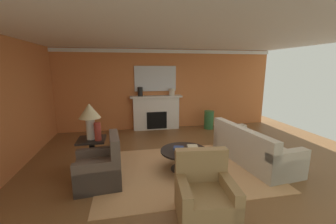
{
  "coord_description": "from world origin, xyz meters",
  "views": [
    {
      "loc": [
        -1.36,
        -4.42,
        2.16
      ],
      "look_at": [
        -0.27,
        1.08,
        1.0
      ],
      "focal_mm": 23.01,
      "sensor_mm": 36.0,
      "label": 1
    }
  ],
  "objects_px": {
    "vase_mantel_right": "(172,92)",
    "side_table": "(93,152)",
    "armchair_near_window": "(100,169)",
    "vase_tall_corner": "(209,120)",
    "coffee_table": "(184,155)",
    "vase_on_side_table": "(98,132)",
    "vase_mantel_left": "(140,92)",
    "sofa": "(252,149)",
    "armchair_facing_fireplace": "(205,198)",
    "mantel_mirror": "(155,79)",
    "table_lamp": "(90,114)",
    "fireplace": "(156,114)"
  },
  "relations": [
    {
      "from": "vase_mantel_right",
      "to": "side_table",
      "type": "bearing_deg",
      "value": -129.73
    },
    {
      "from": "armchair_near_window",
      "to": "side_table",
      "type": "relative_size",
      "value": 1.36
    },
    {
      "from": "side_table",
      "to": "vase_tall_corner",
      "type": "height_order",
      "value": "side_table"
    },
    {
      "from": "coffee_table",
      "to": "vase_on_side_table",
      "type": "height_order",
      "value": "vase_on_side_table"
    },
    {
      "from": "vase_mantel_left",
      "to": "vase_on_side_table",
      "type": "distance_m",
      "value": 3.15
    },
    {
      "from": "sofa",
      "to": "vase_mantel_left",
      "type": "bearing_deg",
      "value": 127.21
    },
    {
      "from": "armchair_near_window",
      "to": "armchair_facing_fireplace",
      "type": "distance_m",
      "value": 2.01
    },
    {
      "from": "mantel_mirror",
      "to": "table_lamp",
      "type": "xyz_separation_m",
      "value": [
        -1.77,
        -2.97,
        -0.56
      ]
    },
    {
      "from": "vase_on_side_table",
      "to": "table_lamp",
      "type": "bearing_deg",
      "value": 141.34
    },
    {
      "from": "sofa",
      "to": "vase_tall_corner",
      "type": "bearing_deg",
      "value": 88.48
    },
    {
      "from": "side_table",
      "to": "vase_mantel_left",
      "type": "height_order",
      "value": "vase_mantel_left"
    },
    {
      "from": "vase_on_side_table",
      "to": "vase_mantel_right",
      "type": "bearing_deg",
      "value": 53.3
    },
    {
      "from": "armchair_near_window",
      "to": "armchair_facing_fireplace",
      "type": "relative_size",
      "value": 1.0
    },
    {
      "from": "side_table",
      "to": "table_lamp",
      "type": "bearing_deg",
      "value": 0.0
    },
    {
      "from": "sofa",
      "to": "coffee_table",
      "type": "relative_size",
      "value": 2.19
    },
    {
      "from": "vase_on_side_table",
      "to": "coffee_table",
      "type": "bearing_deg",
      "value": -7.98
    },
    {
      "from": "armchair_facing_fireplace",
      "to": "table_lamp",
      "type": "distance_m",
      "value": 2.76
    },
    {
      "from": "fireplace",
      "to": "vase_on_side_table",
      "type": "distance_m",
      "value": 3.4
    },
    {
      "from": "side_table",
      "to": "vase_on_side_table",
      "type": "height_order",
      "value": "vase_on_side_table"
    },
    {
      "from": "fireplace",
      "to": "table_lamp",
      "type": "xyz_separation_m",
      "value": [
        -1.77,
        -2.85,
        0.66
      ]
    },
    {
      "from": "fireplace",
      "to": "vase_on_side_table",
      "type": "height_order",
      "value": "fireplace"
    },
    {
      "from": "vase_mantel_left",
      "to": "sofa",
      "type": "bearing_deg",
      "value": -52.79
    },
    {
      "from": "armchair_near_window",
      "to": "table_lamp",
      "type": "bearing_deg",
      "value": 109.36
    },
    {
      "from": "vase_on_side_table",
      "to": "mantel_mirror",
      "type": "bearing_deg",
      "value": 62.24
    },
    {
      "from": "table_lamp",
      "to": "vase_mantel_left",
      "type": "bearing_deg",
      "value": 66.36
    },
    {
      "from": "mantel_mirror",
      "to": "coffee_table",
      "type": "bearing_deg",
      "value": -87.72
    },
    {
      "from": "vase_on_side_table",
      "to": "fireplace",
      "type": "bearing_deg",
      "value": 61.29
    },
    {
      "from": "vase_tall_corner",
      "to": "vase_on_side_table",
      "type": "relative_size",
      "value": 1.75
    },
    {
      "from": "fireplace",
      "to": "sofa",
      "type": "height_order",
      "value": "fireplace"
    },
    {
      "from": "vase_on_side_table",
      "to": "vase_mantel_right",
      "type": "relative_size",
      "value": 1.55
    },
    {
      "from": "armchair_near_window",
      "to": "vase_on_side_table",
      "type": "height_order",
      "value": "vase_on_side_table"
    },
    {
      "from": "mantel_mirror",
      "to": "vase_mantel_left",
      "type": "distance_m",
      "value": 0.72
    },
    {
      "from": "armchair_near_window",
      "to": "side_table",
      "type": "height_order",
      "value": "armchair_near_window"
    },
    {
      "from": "armchair_near_window",
      "to": "vase_mantel_right",
      "type": "xyz_separation_m",
      "value": [
        2.1,
        3.43,
        1.02
      ]
    },
    {
      "from": "armchair_near_window",
      "to": "mantel_mirror",
      "type": "bearing_deg",
      "value": 66.64
    },
    {
      "from": "sofa",
      "to": "armchair_near_window",
      "type": "relative_size",
      "value": 2.3
    },
    {
      "from": "mantel_mirror",
      "to": "vase_tall_corner",
      "type": "xyz_separation_m",
      "value": [
        1.86,
        -0.42,
        -1.46
      ]
    },
    {
      "from": "table_lamp",
      "to": "vase_mantel_right",
      "type": "bearing_deg",
      "value": 50.27
    },
    {
      "from": "table_lamp",
      "to": "vase_on_side_table",
      "type": "relative_size",
      "value": 2.02
    },
    {
      "from": "mantel_mirror",
      "to": "coffee_table",
      "type": "distance_m",
      "value": 3.64
    },
    {
      "from": "vase_tall_corner",
      "to": "vase_mantel_left",
      "type": "bearing_deg",
      "value": 174.08
    },
    {
      "from": "sofa",
      "to": "vase_mantel_right",
      "type": "xyz_separation_m",
      "value": [
        -1.23,
        3.07,
        1.03
      ]
    },
    {
      "from": "fireplace",
      "to": "coffee_table",
      "type": "bearing_deg",
      "value": -87.64
    },
    {
      "from": "vase_mantel_right",
      "to": "vase_on_side_table",
      "type": "bearing_deg",
      "value": -126.7
    },
    {
      "from": "armchair_near_window",
      "to": "vase_on_side_table",
      "type": "distance_m",
      "value": 0.77
    },
    {
      "from": "fireplace",
      "to": "table_lamp",
      "type": "bearing_deg",
      "value": -121.94
    },
    {
      "from": "armchair_facing_fireplace",
      "to": "vase_mantel_left",
      "type": "distance_m",
      "value": 4.82
    },
    {
      "from": "coffee_table",
      "to": "vase_tall_corner",
      "type": "relative_size",
      "value": 1.54
    },
    {
      "from": "fireplace",
      "to": "sofa",
      "type": "xyz_separation_m",
      "value": [
        1.78,
        -3.12,
        -0.27
      ]
    },
    {
      "from": "sofa",
      "to": "coffee_table",
      "type": "xyz_separation_m",
      "value": [
        -1.65,
        -0.09,
        0.04
      ]
    }
  ]
}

